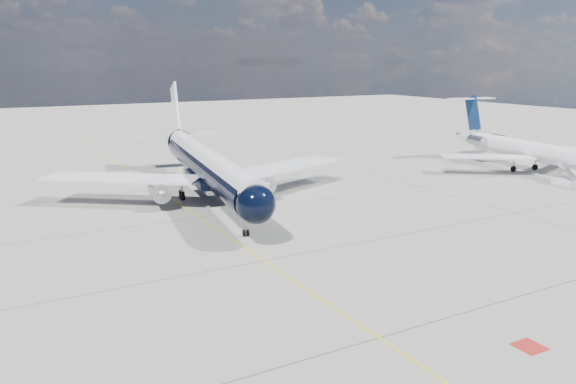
# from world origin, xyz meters

# --- Properties ---
(ground) EXTENTS (320.00, 320.00, 0.00)m
(ground) POSITION_xyz_m (0.00, 30.00, 0.00)
(ground) COLOR gray
(ground) RESTS_ON ground
(taxiway_centerline) EXTENTS (0.16, 160.00, 0.01)m
(taxiway_centerline) POSITION_xyz_m (0.00, 25.00, 0.00)
(taxiway_centerline) COLOR yellow
(taxiway_centerline) RESTS_ON ground
(red_marking) EXTENTS (1.60, 1.60, 0.01)m
(red_marking) POSITION_xyz_m (6.80, -10.00, 0.00)
(red_marking) COLOR maroon
(red_marking) RESTS_ON ground
(main_airliner) EXTENTS (36.60, 44.93, 13.01)m
(main_airliner) POSITION_xyz_m (3.92, 32.90, 4.04)
(main_airliner) COLOR black
(main_airliner) RESTS_ON ground
(regional_jet) EXTENTS (26.89, 31.14, 10.55)m
(regional_jet) POSITION_xyz_m (51.28, 26.59, 3.33)
(regional_jet) COLOR white
(regional_jet) RESTS_ON ground
(boarding_stair) EXTENTS (2.27, 2.79, 2.98)m
(boarding_stair) POSITION_xyz_m (47.68, 16.44, 0.55)
(boarding_stair) COLOR white
(boarding_stair) RESTS_ON ground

